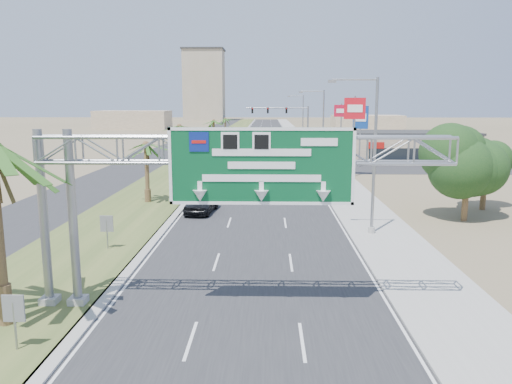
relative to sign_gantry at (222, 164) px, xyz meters
The scene contains 29 objects.
road 100.26m from the sign_gantry, 89.39° to the left, with size 12.00×300.00×0.02m, color #28282B.
sidewalk_right 100.71m from the sign_gantry, 84.54° to the left, with size 4.00×300.00×0.10m, color #9E9B93.
median_grass 100.65m from the sign_gantry, 95.10° to the left, with size 7.00×300.00×0.12m, color #405525.
opposing_road 101.51m from the sign_gantry, 99.05° to the left, with size 8.00×300.00×0.02m, color #28282B.
sign_gantry is the anchor object (origin of this frame).
palm_row_b 23.66m from the sign_gantry, 110.92° to the left, with size 3.99×3.99×5.95m.
palm_row_c 39.00m from the sign_gantry, 102.50° to the left, with size 3.99×3.99×6.75m.
palm_row_d 56.73m from the sign_gantry, 98.56° to the left, with size 3.99×3.99×5.45m.
palm_row_e 75.55m from the sign_gantry, 96.41° to the left, with size 3.99×3.99×6.15m.
palm_row_f 100.44m from the sign_gantry, 94.82° to the left, with size 3.99×3.99×5.75m.
streetlight_near 14.75m from the sign_gantry, 55.30° to the left, with size 3.27×0.44×10.00m.
streetlight_mid 42.92m from the sign_gantry, 78.76° to the left, with size 3.27×0.44×10.00m.
streetlight_far 78.53m from the sign_gantry, 83.89° to the left, with size 3.27×0.44×10.00m.
signal_mast 62.37m from the sign_gantry, 84.26° to the left, with size 10.28×0.71×8.00m.
store_building 60.77m from the sign_gantry, 67.64° to the left, with size 18.00×10.00×4.00m, color tan.
oak_near 22.77m from the sign_gantry, 45.02° to the left, with size 4.50×4.50×6.80m.
oak_far 27.77m from the sign_gantry, 46.48° to the left, with size 3.50×3.50×5.60m.
median_signback_a 9.06m from the sign_gantry, 149.77° to the right, with size 0.75×0.08×2.08m.
median_signback_b 11.90m from the sign_gantry, 132.65° to the left, with size 0.75×0.08×2.08m.
tower_distant 242.33m from the sign_gantry, 97.34° to the left, with size 20.00×16.00×35.00m, color tan.
building_distant_left 156.40m from the sign_gantry, 106.32° to the left, with size 24.00×14.00×6.00m, color tan.
building_distant_right 133.78m from the sign_gantry, 76.57° to the left, with size 20.00×12.00×5.00m, color tan.
car_left_lane 19.44m from the sign_gantry, 100.31° to the left, with size 1.96×4.87×1.66m, color black.
car_mid_lane 49.45m from the sign_gantry, 87.01° to the left, with size 1.34×3.86×1.27m, color maroon.
car_right_lane 54.18m from the sign_gantry, 86.74° to the left, with size 2.33×5.06×1.41m, color gray.
car_far 73.44m from the sign_gantry, 91.69° to the left, with size 1.98×4.86×1.41m, color black.
pole_sign_red_near 39.77m from the sign_gantry, 72.96° to the left, with size 2.40×0.86×9.25m.
pole_sign_blue 49.41m from the sign_gantry, 73.47° to the left, with size 1.95×1.07×8.29m.
pole_sign_red_far 58.84m from the sign_gantry, 77.29° to the left, with size 2.21×0.78×8.41m.
Camera 1 is at (0.75, -9.62, 8.39)m, focal length 35.00 mm.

